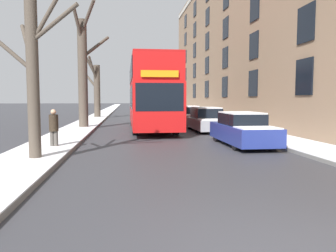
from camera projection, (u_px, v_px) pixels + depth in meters
name	position (u px, v px, depth m)	size (l,w,h in m)	color
sidewalk_left	(108.00, 110.00, 55.72)	(2.14, 130.00, 0.16)	slate
sidewalk_right	(167.00, 110.00, 57.00)	(2.14, 130.00, 0.16)	slate
terrace_facade_right	(278.00, 33.00, 27.24)	(9.10, 48.51, 14.89)	#8C7056
bare_tree_left_0	(33.00, 73.00, 9.93)	(2.76, 1.64, 5.52)	#4C4238
bare_tree_left_1	(83.00, 70.00, 21.26)	(2.07, 3.94, 8.01)	#4C4238
bare_tree_left_2	(96.00, 89.00, 33.41)	(1.63, 2.58, 6.59)	#4C4238
double_decker_bus	(151.00, 92.00, 21.18)	(2.61, 11.34, 4.34)	red
parked_car_0	(242.00, 130.00, 13.91)	(1.69, 4.45, 1.41)	navy
parked_car_1	(206.00, 120.00, 20.14)	(1.77, 4.58, 1.47)	#9EA3AD
parked_car_2	(188.00, 115.00, 26.30)	(1.88, 4.00, 1.44)	maroon
pedestrian_left_sidewalk	(54.00, 128.00, 12.55)	(0.34, 0.34, 1.57)	#4C4742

